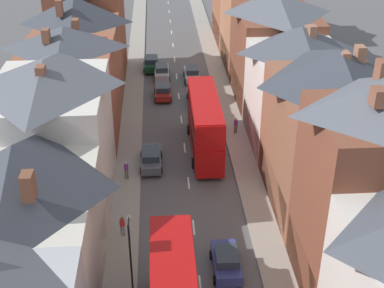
# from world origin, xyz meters

# --- Properties ---
(pavement_left) EXTENTS (2.20, 104.00, 0.14)m
(pavement_left) POSITION_xyz_m (-5.10, 38.00, 0.07)
(pavement_left) COLOR gray
(pavement_left) RESTS_ON ground
(pavement_right) EXTENTS (2.20, 104.00, 0.14)m
(pavement_right) POSITION_xyz_m (5.10, 38.00, 0.07)
(pavement_right) COLOR gray
(pavement_right) RESTS_ON ground
(centre_line_dashes) EXTENTS (0.14, 97.80, 0.01)m
(centre_line_dashes) POSITION_xyz_m (0.00, 36.00, 0.01)
(centre_line_dashes) COLOR silver
(centre_line_dashes) RESTS_ON ground
(terrace_row_left) EXTENTS (8.00, 66.89, 13.30)m
(terrace_row_left) POSITION_xyz_m (-10.19, 21.02, 5.80)
(terrace_row_left) COLOR #A36042
(terrace_row_left) RESTS_ON ground
(terrace_row_right) EXTENTS (8.00, 78.72, 14.41)m
(terrace_row_right) POSITION_xyz_m (10.19, 26.92, 6.25)
(terrace_row_right) COLOR brown
(terrace_row_right) RESTS_ON ground
(double_decker_bus_mid_street) EXTENTS (2.74, 10.80, 5.30)m
(double_decker_bus_mid_street) POSITION_xyz_m (1.79, 29.35, 2.82)
(double_decker_bus_mid_street) COLOR #B70F0F
(double_decker_bus_mid_street) RESTS_ON ground
(car_near_blue) EXTENTS (1.90, 3.84, 1.66)m
(car_near_blue) POSITION_xyz_m (1.80, 13.23, 0.83)
(car_near_blue) COLOR navy
(car_near_blue) RESTS_ON ground
(car_near_silver) EXTENTS (1.90, 3.97, 1.60)m
(car_near_silver) POSITION_xyz_m (1.80, 39.94, 0.80)
(car_near_silver) COLOR #B7BABF
(car_near_silver) RESTS_ON ground
(car_parked_left_a) EXTENTS (1.90, 4.53, 1.71)m
(car_parked_left_a) POSITION_xyz_m (-3.10, 50.51, 0.86)
(car_parked_left_a) COLOR #144728
(car_parked_left_a) RESTS_ON ground
(car_parked_right_a) EXTENTS (1.90, 4.29, 1.65)m
(car_parked_right_a) POSITION_xyz_m (1.80, 46.62, 0.83)
(car_parked_right_a) COLOR #B7BABF
(car_parked_right_a) RESTS_ON ground
(car_mid_black) EXTENTS (1.90, 4.51, 1.62)m
(car_mid_black) POSITION_xyz_m (-3.10, 26.99, 0.82)
(car_mid_black) COLOR #4C515B
(car_mid_black) RESTS_ON ground
(car_parked_left_b) EXTENTS (1.90, 4.40, 1.70)m
(car_parked_left_b) POSITION_xyz_m (-1.80, 47.55, 0.85)
(car_parked_left_b) COLOR #B7BABF
(car_parked_left_b) RESTS_ON ground
(car_far_grey) EXTENTS (1.90, 4.11, 1.58)m
(car_far_grey) POSITION_xyz_m (-1.80, 41.66, 0.80)
(car_far_grey) COLOR maroon
(car_far_grey) RESTS_ON ground
(pedestrian_mid_left) EXTENTS (0.36, 0.22, 1.61)m
(pedestrian_mid_left) POSITION_xyz_m (-5.13, 17.26, 1.03)
(pedestrian_mid_left) COLOR gray
(pedestrian_mid_left) RESTS_ON pavement_left
(pedestrian_mid_right) EXTENTS (0.36, 0.22, 1.61)m
(pedestrian_mid_right) POSITION_xyz_m (-5.16, 24.87, 1.03)
(pedestrian_mid_right) COLOR brown
(pedestrian_mid_right) RESTS_ON pavement_left
(pedestrian_far_left) EXTENTS (0.36, 0.22, 1.61)m
(pedestrian_far_left) POSITION_xyz_m (5.11, 32.39, 1.03)
(pedestrian_far_left) COLOR brown
(pedestrian_far_left) RESTS_ON pavement_right
(street_lamp) EXTENTS (0.20, 1.12, 5.50)m
(street_lamp) POSITION_xyz_m (-4.25, 11.53, 3.24)
(street_lamp) COLOR black
(street_lamp) RESTS_ON ground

